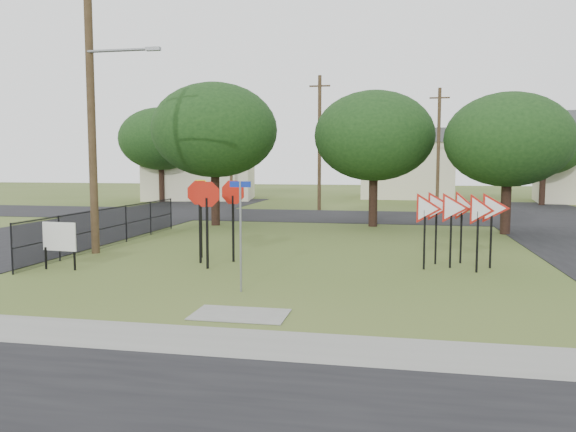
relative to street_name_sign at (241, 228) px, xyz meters
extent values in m
plane|color=#40541F|center=(0.57, 0.31, -1.59)|extent=(140.00, 140.00, 0.00)
cube|color=gray|center=(0.57, -3.89, -1.58)|extent=(30.00, 1.60, 0.02)
cube|color=#40541F|center=(0.57, -5.09, -1.58)|extent=(30.00, 0.80, 0.02)
cube|color=black|center=(-11.43, 10.31, -1.58)|extent=(8.00, 50.00, 0.02)
cube|color=black|center=(0.57, 20.31, -1.58)|extent=(60.00, 8.00, 0.02)
cube|color=gray|center=(0.57, -2.09, -1.58)|extent=(2.00, 1.20, 0.02)
cylinder|color=gray|center=(0.00, 0.00, -0.22)|extent=(0.06, 0.06, 2.75)
cube|color=#0D2497|center=(0.00, 0.00, 1.08)|extent=(0.56, 0.14, 0.15)
cube|color=black|center=(-2.38, 3.65, -0.52)|extent=(0.06, 0.06, 2.15)
cube|color=black|center=(-1.42, 4.08, -0.52)|extent=(0.06, 0.06, 2.15)
cube|color=black|center=(-1.85, 2.79, -0.52)|extent=(0.06, 0.06, 2.15)
cube|color=black|center=(-2.71, 4.62, -0.52)|extent=(0.06, 0.06, 2.15)
cube|color=black|center=(4.60, 3.92, -0.70)|extent=(0.06, 0.06, 1.79)
cube|color=black|center=(5.40, 4.32, -0.70)|extent=(0.06, 0.06, 1.79)
cube|color=black|center=(6.09, 3.72, -0.70)|extent=(0.06, 0.06, 1.79)
cube|color=black|center=(5.00, 4.92, -0.70)|extent=(0.06, 0.06, 1.79)
cube|color=black|center=(5.79, 5.22, -0.70)|extent=(0.06, 0.06, 1.79)
cube|color=black|center=(6.59, 4.52, -0.70)|extent=(0.06, 0.06, 1.79)
cube|color=black|center=(-6.61, 1.76, -1.26)|extent=(0.05, 0.05, 0.67)
cube|color=black|center=(-5.65, 1.76, -1.26)|extent=(0.05, 0.05, 0.67)
cube|color=silver|center=(-6.13, 1.76, -0.59)|extent=(1.15, 0.15, 0.86)
cylinder|color=#4B3922|center=(-6.73, 4.81, 3.41)|extent=(0.28, 0.28, 10.00)
cylinder|color=gray|center=(-5.53, 4.71, 5.41)|extent=(2.40, 0.10, 0.10)
cube|color=gray|center=(-4.33, 4.71, 5.41)|extent=(0.50, 0.18, 0.12)
cylinder|color=#4B3922|center=(-1.43, 24.31, 2.91)|extent=(0.24, 0.24, 9.00)
cube|color=#4B3922|center=(-1.43, 24.31, 6.71)|extent=(1.40, 0.10, 0.10)
cylinder|color=#4B3922|center=(6.57, 28.31, 2.66)|extent=(0.24, 0.24, 8.50)
cube|color=#4B3922|center=(6.57, 28.31, 6.21)|extent=(1.40, 0.10, 0.10)
cylinder|color=#4B3922|center=(-9.43, 30.31, 2.91)|extent=(0.24, 0.24, 9.00)
cube|color=#4B3922|center=(-9.43, 30.31, 6.71)|extent=(1.40, 0.10, 0.10)
cylinder|color=black|center=(-7.03, 0.81, -0.84)|extent=(0.05, 0.05, 1.50)
cylinder|color=black|center=(-7.03, 3.11, -0.84)|extent=(0.05, 0.05, 1.50)
cylinder|color=black|center=(-7.03, 5.41, -0.84)|extent=(0.05, 0.05, 1.50)
cylinder|color=black|center=(-7.03, 7.71, -0.84)|extent=(0.05, 0.05, 1.50)
cylinder|color=black|center=(-7.03, 10.01, -0.84)|extent=(0.05, 0.05, 1.50)
cylinder|color=black|center=(-7.03, 12.31, -0.84)|extent=(0.05, 0.05, 1.50)
cube|color=black|center=(-7.03, 6.56, -0.13)|extent=(0.03, 11.50, 0.03)
cube|color=black|center=(-7.03, 6.56, -0.84)|extent=(0.03, 11.50, 0.03)
cube|color=black|center=(-7.03, 6.56, -0.84)|extent=(0.01, 11.50, 1.50)
cube|color=beige|center=(-13.43, 34.31, 1.41)|extent=(10.08, 8.46, 6.00)
cube|color=#4F5055|center=(-13.43, 34.31, 5.01)|extent=(10.58, 8.88, 1.20)
cube|color=beige|center=(4.57, 40.31, 0.91)|extent=(8.00, 8.00, 5.00)
cube|color=#4F5055|center=(4.57, 40.31, 4.01)|extent=(8.40, 8.40, 1.20)
cylinder|color=black|center=(-5.43, 14.31, -0.28)|extent=(0.44, 0.44, 2.62)
ellipsoid|color=black|center=(-5.43, 14.31, 3.27)|extent=(6.40, 6.40, 4.80)
cylinder|color=black|center=(2.57, 15.31, -0.37)|extent=(0.44, 0.44, 2.45)
ellipsoid|color=black|center=(2.57, 15.31, 2.96)|extent=(6.00, 6.00, 4.50)
cylinder|color=black|center=(8.57, 13.31, -0.46)|extent=(0.44, 0.44, 2.27)
ellipsoid|color=black|center=(8.57, 13.31, 2.64)|extent=(5.60, 5.60, 4.20)
cylinder|color=black|center=(-15.43, 30.31, -0.19)|extent=(0.44, 0.44, 2.80)
ellipsoid|color=black|center=(-15.43, 30.31, 3.59)|extent=(6.80, 6.80, 5.10)
cylinder|color=black|center=(14.57, 32.31, -0.37)|extent=(0.44, 0.44, 2.45)
ellipsoid|color=black|center=(14.57, 32.31, 2.96)|extent=(6.00, 6.00, 4.50)
camera|label=1|loc=(3.79, -13.24, 1.60)|focal=35.00mm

